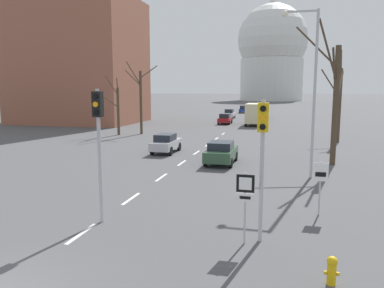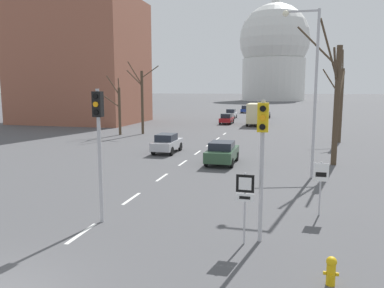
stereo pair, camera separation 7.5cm
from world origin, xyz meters
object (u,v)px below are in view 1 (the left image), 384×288
at_px(sedan_near_left, 244,109).
at_px(traffic_signal_near_right, 262,144).
at_px(route_sign_post, 245,196).
at_px(sedan_near_right, 263,113).
at_px(traffic_signal_centre_tall, 99,131).
at_px(speed_limit_sign, 320,179).
at_px(sedan_far_left, 225,119).
at_px(street_lamp_right, 309,79).
at_px(delivery_truck, 255,113).
at_px(sedan_distant_centre, 166,143).
at_px(sedan_mid_centre, 221,152).
at_px(sedan_far_right, 229,114).
at_px(fire_hydrant, 332,269).

bearing_deg(sedan_near_left, traffic_signal_near_right, -83.21).
distance_m(traffic_signal_near_right, route_sign_post, 1.83).
relative_size(traffic_signal_near_right, sedan_near_right, 1.09).
relative_size(traffic_signal_centre_tall, speed_limit_sign, 2.31).
relative_size(traffic_signal_near_right, traffic_signal_centre_tall, 0.93).
bearing_deg(sedan_far_left, street_lamp_right, -72.88).
height_order(speed_limit_sign, sedan_near_right, speed_limit_sign).
relative_size(street_lamp_right, sedan_far_left, 2.42).
relative_size(speed_limit_sign, street_lamp_right, 0.23).
height_order(street_lamp_right, delivery_truck, street_lamp_right).
xyz_separation_m(street_lamp_right, sedan_distant_centre, (-10.72, 6.20, -4.97)).
bearing_deg(route_sign_post, sedan_near_right, 92.84).
relative_size(sedan_mid_centre, delivery_truck, 0.57).
relative_size(route_sign_post, street_lamp_right, 0.26).
bearing_deg(sedan_far_left, delivery_truck, -8.32).
bearing_deg(sedan_near_left, street_lamp_right, -80.23).
bearing_deg(delivery_truck, sedan_far_left, 171.68).
xyz_separation_m(route_sign_post, sedan_near_right, (-2.79, 56.34, -0.85)).
xyz_separation_m(speed_limit_sign, sedan_far_right, (-11.24, 50.28, -0.69)).
distance_m(sedan_near_left, sedan_far_right, 16.31).
bearing_deg(fire_hydrant, sedan_near_right, 95.23).
height_order(fire_hydrant, sedan_distant_centre, sedan_distant_centre).
xyz_separation_m(fire_hydrant, sedan_near_right, (-5.35, 58.45, 0.39)).
relative_size(speed_limit_sign, sedan_near_left, 0.54).
relative_size(traffic_signal_centre_tall, sedan_near_left, 1.25).
xyz_separation_m(sedan_near_left, delivery_truck, (4.70, -27.68, 0.91)).
xyz_separation_m(traffic_signal_centre_tall, sedan_distant_centre, (-2.59, 16.06, -2.82)).
height_order(sedan_near_left, sedan_far_left, sedan_near_left).
bearing_deg(sedan_far_left, speed_limit_sign, -75.40).
bearing_deg(sedan_far_right, sedan_distant_centre, -89.57).
distance_m(traffic_signal_near_right, sedan_mid_centre, 13.77).
distance_m(traffic_signal_centre_tall, sedan_far_right, 53.40).
xyz_separation_m(route_sign_post, sedan_far_left, (-7.61, 43.25, -0.87)).
height_order(sedan_near_left, delivery_truck, delivery_truck).
bearing_deg(sedan_near_right, traffic_signal_centre_tall, -92.98).
height_order(sedan_near_right, sedan_distant_centre, sedan_near_right).
relative_size(sedan_mid_centre, sedan_far_right, 0.99).
bearing_deg(sedan_near_right, route_sign_post, -87.16).
bearing_deg(street_lamp_right, sedan_far_right, 104.22).
xyz_separation_m(sedan_near_right, sedan_far_right, (-5.76, -2.36, 0.02)).
xyz_separation_m(traffic_signal_centre_tall, sedan_mid_centre, (2.59, 12.69, -2.82)).
relative_size(traffic_signal_near_right, street_lamp_right, 0.50).
height_order(traffic_signal_centre_tall, sedan_far_left, traffic_signal_centre_tall).
height_order(traffic_signal_centre_tall, sedan_distant_centre, traffic_signal_centre_tall).
xyz_separation_m(speed_limit_sign, sedan_mid_centre, (-5.78, 9.72, -0.71)).
bearing_deg(delivery_truck, speed_limit_sign, -81.50).
distance_m(sedan_far_left, delivery_truck, 4.62).
height_order(fire_hydrant, delivery_truck, delivery_truck).
relative_size(street_lamp_right, sedan_mid_centre, 2.34).
relative_size(sedan_near_right, delivery_truck, 0.62).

